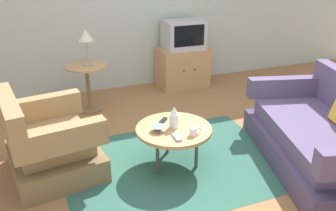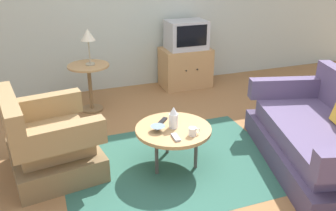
{
  "view_description": "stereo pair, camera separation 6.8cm",
  "coord_description": "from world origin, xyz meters",
  "px_view_note": "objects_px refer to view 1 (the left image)",
  "views": [
    {
      "loc": [
        -1.31,
        -2.86,
        2.02
      ],
      "look_at": [
        -0.09,
        0.28,
        0.55
      ],
      "focal_mm": 38.15,
      "sensor_mm": 36.0,
      "label": 1
    },
    {
      "loc": [
        -1.25,
        -2.89,
        2.02
      ],
      "look_at": [
        -0.09,
        0.28,
        0.55
      ],
      "focal_mm": 38.15,
      "sensor_mm": 36.0,
      "label": 2
    }
  ],
  "objects_px": {
    "armchair": "(48,145)",
    "coffee_table": "(174,131)",
    "bowl": "(158,129)",
    "side_table": "(87,78)",
    "tv_stand": "(183,67)",
    "table_lamp": "(86,37)",
    "couch": "(323,139)",
    "television": "(184,35)",
    "tv_remote_dark": "(162,121)",
    "vase": "(174,118)",
    "mug": "(194,131)",
    "tv_remote_silver": "(177,137)"
  },
  "relations": [
    {
      "from": "coffee_table",
      "to": "side_table",
      "type": "height_order",
      "value": "side_table"
    },
    {
      "from": "coffee_table",
      "to": "vase",
      "type": "xyz_separation_m",
      "value": [
        0.0,
        0.01,
        0.14
      ]
    },
    {
      "from": "side_table",
      "to": "television",
      "type": "height_order",
      "value": "television"
    },
    {
      "from": "couch",
      "to": "coffee_table",
      "type": "bearing_deg",
      "value": 85.01
    },
    {
      "from": "bowl",
      "to": "side_table",
      "type": "bearing_deg",
      "value": 103.41
    },
    {
      "from": "bowl",
      "to": "tv_remote_dark",
      "type": "bearing_deg",
      "value": 58.14
    },
    {
      "from": "armchair",
      "to": "table_lamp",
      "type": "height_order",
      "value": "table_lamp"
    },
    {
      "from": "side_table",
      "to": "tv_remote_silver",
      "type": "bearing_deg",
      "value": -74.81
    },
    {
      "from": "television",
      "to": "vase",
      "type": "distance_m",
      "value": 2.35
    },
    {
      "from": "couch",
      "to": "coffee_table",
      "type": "height_order",
      "value": "couch"
    },
    {
      "from": "coffee_table",
      "to": "mug",
      "type": "distance_m",
      "value": 0.25
    },
    {
      "from": "armchair",
      "to": "vase",
      "type": "relative_size",
      "value": 4.63
    },
    {
      "from": "table_lamp",
      "to": "tv_remote_dark",
      "type": "relative_size",
      "value": 2.96
    },
    {
      "from": "side_table",
      "to": "mug",
      "type": "xyz_separation_m",
      "value": [
        0.68,
        -1.88,
        -0.01
      ]
    },
    {
      "from": "mug",
      "to": "bowl",
      "type": "bearing_deg",
      "value": 145.16
    },
    {
      "from": "side_table",
      "to": "tv_remote_dark",
      "type": "height_order",
      "value": "side_table"
    },
    {
      "from": "tv_remote_silver",
      "to": "mug",
      "type": "bearing_deg",
      "value": -87.68
    },
    {
      "from": "tv_stand",
      "to": "bowl",
      "type": "height_order",
      "value": "tv_stand"
    },
    {
      "from": "bowl",
      "to": "armchair",
      "type": "bearing_deg",
      "value": 162.77
    },
    {
      "from": "tv_stand",
      "to": "mug",
      "type": "height_order",
      "value": "tv_stand"
    },
    {
      "from": "armchair",
      "to": "bowl",
      "type": "relative_size",
      "value": 7.16
    },
    {
      "from": "armchair",
      "to": "tv_stand",
      "type": "distance_m",
      "value": 2.85
    },
    {
      "from": "tv_stand",
      "to": "television",
      "type": "bearing_deg",
      "value": -90.0
    },
    {
      "from": "tv_remote_dark",
      "to": "tv_remote_silver",
      "type": "bearing_deg",
      "value": -136.63
    },
    {
      "from": "armchair",
      "to": "television",
      "type": "relative_size",
      "value": 1.7
    },
    {
      "from": "couch",
      "to": "bowl",
      "type": "bearing_deg",
      "value": 87.3
    },
    {
      "from": "side_table",
      "to": "vase",
      "type": "xyz_separation_m",
      "value": [
        0.57,
        -1.66,
        0.06
      ]
    },
    {
      "from": "mug",
      "to": "side_table",
      "type": "bearing_deg",
      "value": 110.01
    },
    {
      "from": "coffee_table",
      "to": "side_table",
      "type": "relative_size",
      "value": 1.17
    },
    {
      "from": "armchair",
      "to": "coffee_table",
      "type": "height_order",
      "value": "armchair"
    },
    {
      "from": "bowl",
      "to": "tv_remote_dark",
      "type": "relative_size",
      "value": 0.9
    },
    {
      "from": "side_table",
      "to": "table_lamp",
      "type": "xyz_separation_m",
      "value": [
        0.03,
        -0.01,
        0.55
      ]
    },
    {
      "from": "table_lamp",
      "to": "tv_remote_dark",
      "type": "distance_m",
      "value": 1.68
    },
    {
      "from": "table_lamp",
      "to": "bowl",
      "type": "height_order",
      "value": "table_lamp"
    },
    {
      "from": "bowl",
      "to": "tv_remote_silver",
      "type": "distance_m",
      "value": 0.23
    },
    {
      "from": "vase",
      "to": "tv_remote_silver",
      "type": "height_order",
      "value": "vase"
    },
    {
      "from": "coffee_table",
      "to": "television",
      "type": "bearing_deg",
      "value": 64.36
    },
    {
      "from": "side_table",
      "to": "tv_stand",
      "type": "height_order",
      "value": "side_table"
    },
    {
      "from": "tv_stand",
      "to": "table_lamp",
      "type": "height_order",
      "value": "table_lamp"
    },
    {
      "from": "bowl",
      "to": "table_lamp",
      "type": "bearing_deg",
      "value": 102.6
    },
    {
      "from": "armchair",
      "to": "mug",
      "type": "height_order",
      "value": "armchair"
    },
    {
      "from": "vase",
      "to": "mug",
      "type": "height_order",
      "value": "vase"
    },
    {
      "from": "couch",
      "to": "television",
      "type": "relative_size",
      "value": 3.26
    },
    {
      "from": "couch",
      "to": "mug",
      "type": "xyz_separation_m",
      "value": [
        -1.29,
        0.31,
        0.17
      ]
    },
    {
      "from": "side_table",
      "to": "mug",
      "type": "distance_m",
      "value": 2.0
    },
    {
      "from": "tv_stand",
      "to": "television",
      "type": "distance_m",
      "value": 0.53
    },
    {
      "from": "armchair",
      "to": "bowl",
      "type": "xyz_separation_m",
      "value": [
        1.01,
        -0.31,
        0.14
      ]
    },
    {
      "from": "tv_stand",
      "to": "vase",
      "type": "xyz_separation_m",
      "value": [
        -1.01,
        -2.12,
        0.22
      ]
    },
    {
      "from": "table_lamp",
      "to": "vase",
      "type": "distance_m",
      "value": 1.81
    },
    {
      "from": "tv_stand",
      "to": "mug",
      "type": "xyz_separation_m",
      "value": [
        -0.89,
        -2.33,
        0.15
      ]
    }
  ]
}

